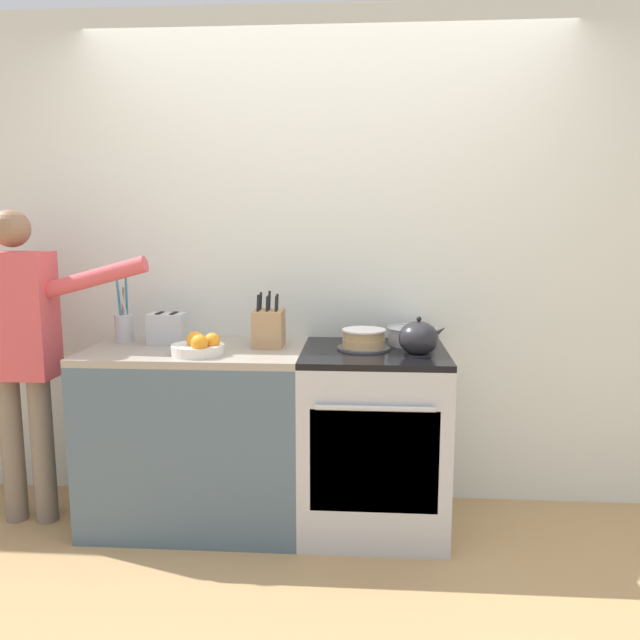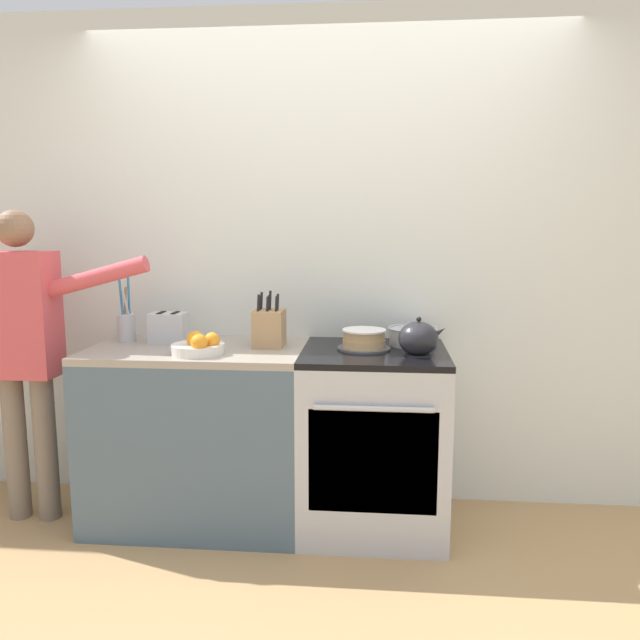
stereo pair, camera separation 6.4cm
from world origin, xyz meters
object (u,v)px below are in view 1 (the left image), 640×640
at_px(tea_kettle, 419,338).
at_px(toaster, 167,328).
at_px(mixing_bowl, 412,336).
at_px(stove_range, 373,439).
at_px(person_baker, 21,341).
at_px(layer_cake, 364,340).
at_px(knife_block, 269,328).
at_px(fruit_bowl, 199,347).
at_px(utensil_crock, 124,326).

xyz_separation_m(tea_kettle, toaster, (-1.26, 0.19, 0.00)).
height_order(mixing_bowl, toaster, toaster).
bearing_deg(stove_range, person_baker, -177.43).
distance_m(stove_range, layer_cake, 0.50).
distance_m(layer_cake, toaster, 1.01).
height_order(layer_cake, mixing_bowl, layer_cake).
bearing_deg(layer_cake, stove_range, -26.91).
xyz_separation_m(tea_kettle, knife_block, (-0.73, 0.15, 0.02)).
bearing_deg(mixing_bowl, tea_kettle, -86.91).
bearing_deg(person_baker, mixing_bowl, -1.04).
relative_size(mixing_bowl, fruit_bowl, 1.01).
xyz_separation_m(toaster, person_baker, (-0.68, -0.17, -0.04)).
xyz_separation_m(layer_cake, tea_kettle, (0.26, -0.12, 0.03)).
relative_size(layer_cake, tea_kettle, 1.15).
relative_size(tea_kettle, utensil_crock, 0.66).
bearing_deg(knife_block, layer_cake, -3.47).
xyz_separation_m(stove_range, fruit_bowl, (-0.82, -0.17, 0.49)).
bearing_deg(mixing_bowl, toaster, -177.51).
bearing_deg(layer_cake, tea_kettle, -25.18).
height_order(tea_kettle, knife_block, knife_block).
relative_size(layer_cake, toaster, 1.31).
bearing_deg(mixing_bowl, layer_cake, -153.24).
relative_size(toaster, person_baker, 0.13).
bearing_deg(toaster, layer_cake, -3.93).
xyz_separation_m(stove_range, tea_kettle, (0.21, -0.09, 0.53)).
relative_size(layer_cake, knife_block, 0.95).
relative_size(stove_range, layer_cake, 3.44).
height_order(mixing_bowl, fruit_bowl, fruit_bowl).
bearing_deg(knife_block, utensil_crock, 175.07).
relative_size(stove_range, fruit_bowl, 3.61).
bearing_deg(layer_cake, utensil_crock, 175.62).
bearing_deg(layer_cake, mixing_bowl, 26.76).
bearing_deg(tea_kettle, fruit_bowl, -175.99).
distance_m(utensil_crock, person_baker, 0.49).
distance_m(tea_kettle, fruit_bowl, 1.03).
bearing_deg(person_baker, tea_kettle, -8.25).
height_order(mixing_bowl, person_baker, person_baker).
bearing_deg(knife_block, stove_range, -5.96).
distance_m(stove_range, person_baker, 1.80).
xyz_separation_m(layer_cake, toaster, (-1.00, 0.07, 0.03)).
distance_m(stove_range, mixing_bowl, 0.55).
height_order(toaster, person_baker, person_baker).
xyz_separation_m(layer_cake, utensil_crock, (-1.24, 0.09, 0.04)).
bearing_deg(utensil_crock, layer_cake, -4.38).
bearing_deg(tea_kettle, layer_cake, 154.82).
distance_m(layer_cake, person_baker, 1.69).
xyz_separation_m(tea_kettle, mixing_bowl, (-0.01, 0.24, -0.03)).
relative_size(stove_range, mixing_bowl, 3.58).
relative_size(mixing_bowl, knife_block, 0.91).
relative_size(stove_range, person_baker, 0.57).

